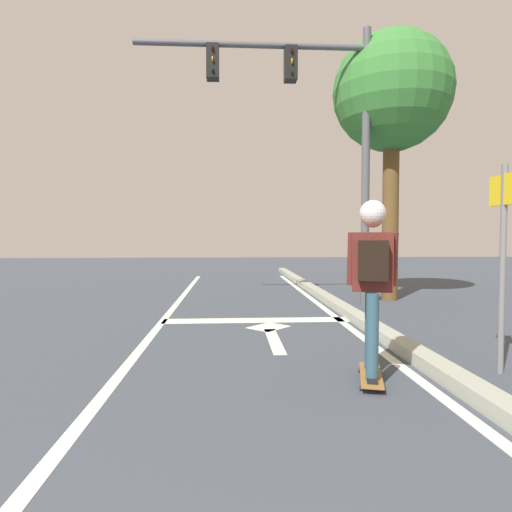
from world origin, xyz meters
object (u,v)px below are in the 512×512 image
at_px(skater, 372,265).
at_px(roadside_tree, 392,95).
at_px(traffic_signal_mast, 307,110).
at_px(street_sign_post, 503,237).
at_px(skateboard, 371,375).

height_order(skater, roadside_tree, roadside_tree).
bearing_deg(traffic_signal_mast, street_sign_post, -74.97).
xyz_separation_m(traffic_signal_mast, roadside_tree, (1.93, 0.65, 0.54)).
bearing_deg(roadside_tree, skateboard, -112.29).
bearing_deg(traffic_signal_mast, skater, -92.48).
bearing_deg(roadside_tree, street_sign_post, -98.63).
height_order(skateboard, skater, skater).
bearing_deg(street_sign_post, roadside_tree, 81.37).
distance_m(skater, street_sign_post, 1.41).
bearing_deg(skateboard, skater, -105.87).
relative_size(skateboard, traffic_signal_mast, 0.15).
xyz_separation_m(skater, roadside_tree, (2.13, 5.21, 3.27)).
distance_m(traffic_signal_mast, street_sign_post, 5.16).
relative_size(skateboard, roadside_tree, 0.14).
bearing_deg(roadside_tree, skater, -112.27).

